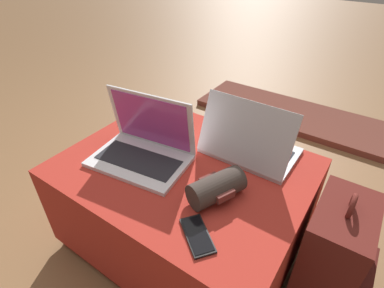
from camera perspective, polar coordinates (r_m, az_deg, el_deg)
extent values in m
plane|color=olive|center=(1.48, -1.25, -17.44)|extent=(14.00, 14.00, 0.00)
cube|color=maroon|center=(1.46, -1.26, -16.84)|extent=(0.89, 0.70, 0.05)
cube|color=#B22D23|center=(1.29, -1.39, -10.77)|extent=(0.93, 0.73, 0.39)
cube|color=silver|center=(1.19, -9.98, -3.14)|extent=(0.40, 0.29, 0.02)
cube|color=#232328|center=(1.18, -10.19, -2.93)|extent=(0.34, 0.18, 0.00)
cube|color=silver|center=(1.18, -7.73, 4.49)|extent=(0.37, 0.09, 0.24)
cube|color=#B23D93|center=(1.18, -7.85, 4.35)|extent=(0.33, 0.08, 0.21)
cube|color=#B7B7BC|center=(1.25, 11.06, -1.13)|extent=(0.36, 0.25, 0.02)
cube|color=#232328|center=(1.25, 11.23, -0.64)|extent=(0.32, 0.14, 0.00)
cube|color=#B7B7BC|center=(1.12, 10.02, 1.97)|extent=(0.36, 0.10, 0.23)
cube|color=#1E4799|center=(1.12, 10.11, 2.00)|extent=(0.32, 0.08, 0.20)
cube|color=black|center=(0.92, 1.01, -16.99)|extent=(0.16, 0.14, 0.01)
cube|color=black|center=(0.92, 1.02, -16.81)|extent=(0.14, 0.13, 0.00)
cube|color=#5B1E19|center=(1.25, 24.76, -18.75)|extent=(0.19, 0.30, 0.46)
cube|color=#4E1A15|center=(1.32, 28.68, -22.64)|extent=(0.07, 0.24, 0.21)
torus|color=#5B1E19|center=(1.07, 28.09, -10.44)|extent=(0.02, 0.09, 0.09)
cylinder|color=#3D332D|center=(1.00, 4.68, -8.23)|extent=(0.16, 0.21, 0.09)
cube|color=brown|center=(1.00, 4.68, -8.23)|extent=(0.13, 0.11, 0.03)
cube|color=brown|center=(2.48, 18.00, 5.51)|extent=(1.40, 0.50, 0.04)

